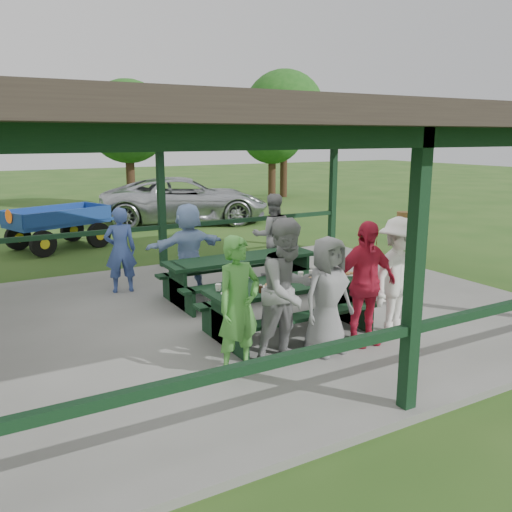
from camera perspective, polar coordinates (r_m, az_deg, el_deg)
ground at (r=9.27m, az=-1.44°, el=-6.44°), size 90.00×90.00×0.00m
concrete_slab at (r=9.26m, az=-1.44°, el=-6.14°), size 10.00×8.00×0.10m
pavilion_structure at (r=8.77m, az=-1.56°, el=13.54°), size 10.60×8.60×3.24m
picnic_table_near at (r=8.17m, az=3.32°, el=-4.87°), size 2.50×1.39×0.75m
picnic_table_far at (r=9.97m, az=-1.54°, el=-1.58°), size 2.86×1.39×0.75m
table_setting at (r=8.17m, az=3.78°, el=-2.62°), size 2.42×0.45×0.10m
contestant_green at (r=6.67m, az=-1.84°, el=-5.27°), size 0.71×0.54×1.75m
contestant_grey_left at (r=7.03m, az=3.45°, el=-3.68°), size 1.03×0.87×1.91m
contestant_grey_mid at (r=7.37m, az=7.54°, el=-4.16°), size 0.84×0.60×1.62m
contestant_red at (r=7.76m, az=11.35°, el=-2.85°), size 1.07×0.52×1.78m
contestant_white_fedora at (r=8.20m, az=14.91°, el=-2.08°), size 1.29×0.93×1.85m
spectator_lblue at (r=10.22m, az=-7.13°, el=0.81°), size 1.63×0.66×1.71m
spectator_blue at (r=10.51m, az=-14.08°, el=0.62°), size 0.64×0.47×1.62m
spectator_grey at (r=11.34m, az=1.73°, el=2.18°), size 1.01×0.89×1.75m
pickup_truck at (r=19.25m, az=-7.45°, el=5.84°), size 6.32×4.35×1.60m
farm_trailer at (r=15.64m, az=-20.11°, el=2.90°), size 3.47×2.19×1.21m
tree_mid at (r=23.31m, az=-13.34°, el=13.57°), size 3.37×3.37×5.27m
tree_right at (r=26.19m, az=1.72°, el=12.91°), size 3.02×3.02×4.71m
tree_far_right at (r=27.39m, az=2.99°, el=14.97°), size 3.95×3.95×6.17m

